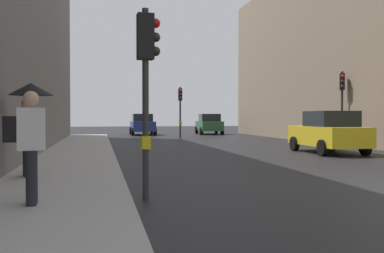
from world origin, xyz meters
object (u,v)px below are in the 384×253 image
at_px(traffic_light_mid_street, 342,95).
at_px(car_yellow_taxi, 328,132).
at_px(pedestrian_with_umbrella, 30,103).
at_px(pedestrian_with_black_backpack, 28,140).
at_px(traffic_light_far_median, 180,103).
at_px(car_blue_van, 142,124).
at_px(traffic_light_near_left, 147,68).
at_px(car_green_estate, 209,124).

height_order(traffic_light_mid_street, car_yellow_taxi, traffic_light_mid_street).
height_order(pedestrian_with_umbrella, pedestrian_with_black_backpack, pedestrian_with_umbrella).
bearing_deg(car_yellow_taxi, traffic_light_far_median, 106.15).
xyz_separation_m(traffic_light_mid_street, car_blue_van, (-8.62, 16.45, -1.77)).
distance_m(traffic_light_mid_street, pedestrian_with_black_backpack, 18.72).
xyz_separation_m(traffic_light_far_median, traffic_light_near_left, (-4.65, -22.03, -0.05)).
distance_m(pedestrian_with_umbrella, pedestrian_with_black_backpack, 3.49).
height_order(car_blue_van, pedestrian_with_black_backpack, pedestrian_with_black_backpack).
distance_m(traffic_light_far_median, pedestrian_with_umbrella, 20.84).
relative_size(traffic_light_near_left, car_green_estate, 0.82).
distance_m(traffic_light_far_median, traffic_light_mid_street, 11.82).
xyz_separation_m(traffic_light_near_left, traffic_light_mid_street, (11.26, 12.23, 0.21)).
height_order(traffic_light_far_median, car_blue_van, traffic_light_far_median).
bearing_deg(traffic_light_far_median, car_blue_van, 106.79).
distance_m(traffic_light_near_left, pedestrian_with_umbrella, 3.49).
height_order(traffic_light_mid_street, pedestrian_with_umbrella, traffic_light_mid_street).
bearing_deg(traffic_light_near_left, car_blue_van, 84.73).
xyz_separation_m(traffic_light_far_median, pedestrian_with_black_backpack, (-6.59, -22.98, -1.32)).
xyz_separation_m(traffic_light_mid_street, car_yellow_taxi, (-2.74, -3.57, -1.77)).
distance_m(car_blue_van, car_green_estate, 5.81).
xyz_separation_m(traffic_light_mid_street, pedestrian_with_umbrella, (-13.68, -9.80, -0.80)).
bearing_deg(car_blue_van, traffic_light_far_median, -73.21).
relative_size(traffic_light_near_left, pedestrian_with_umbrella, 1.65).
height_order(traffic_light_far_median, car_green_estate, traffic_light_far_median).
bearing_deg(traffic_light_far_median, pedestrian_with_umbrella, -109.85).
height_order(traffic_light_far_median, car_yellow_taxi, traffic_light_far_median).
bearing_deg(car_green_estate, car_blue_van, -177.89).
relative_size(traffic_light_near_left, traffic_light_mid_street, 0.92).
bearing_deg(traffic_light_far_median, car_yellow_taxi, -73.85).
bearing_deg(traffic_light_near_left, pedestrian_with_black_backpack, -153.82).
distance_m(car_blue_van, pedestrian_with_black_backpack, 29.99).
relative_size(traffic_light_mid_street, car_green_estate, 0.89).
bearing_deg(traffic_light_mid_street, traffic_light_far_median, 124.01).
xyz_separation_m(car_green_estate, pedestrian_with_black_backpack, (-10.39, -29.85, 0.29)).
height_order(traffic_light_far_median, traffic_light_near_left, traffic_light_far_median).
distance_m(car_blue_van, pedestrian_with_umbrella, 26.74).
xyz_separation_m(car_blue_van, car_yellow_taxi, (5.88, -20.02, 0.00)).
relative_size(traffic_light_mid_street, car_yellow_taxi, 0.90).
bearing_deg(car_green_estate, pedestrian_with_black_backpack, -109.20).
bearing_deg(traffic_light_mid_street, pedestrian_with_black_backpack, -135.04).
relative_size(traffic_light_far_median, car_blue_van, 0.85).
relative_size(traffic_light_mid_street, pedestrian_with_umbrella, 1.79).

